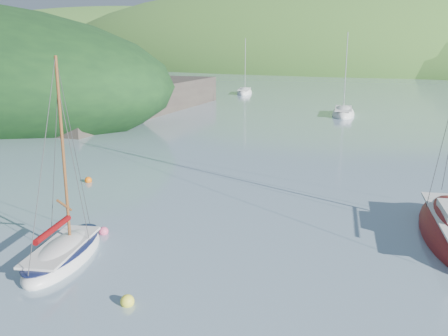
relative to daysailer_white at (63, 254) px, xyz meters
The scene contains 6 objects.
ground 2.65m from the daysailer_white, ahead, with size 700.00×700.00×0.00m, color #758EA2.
shoreline_hills 172.57m from the daysailer_white, 92.33° to the left, with size 690.00×135.00×56.00m.
daysailer_white is the anchor object (origin of this frame).
distant_sloop_a 45.62m from the daysailer_white, 93.42° to the left, with size 4.55×7.76×10.46m.
distant_sloop_c 67.87m from the daysailer_white, 111.84° to the left, with size 4.98×7.38×9.96m.
mooring_buoys 4.46m from the daysailer_white, 55.46° to the left, with size 25.67×10.68×0.46m.
Camera 1 is at (12.04, -12.62, 8.28)m, focal length 40.00 mm.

